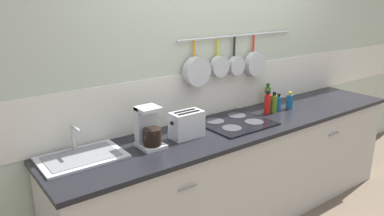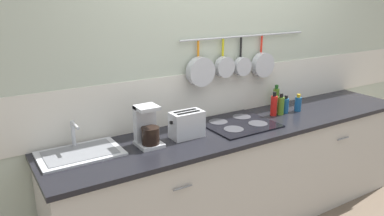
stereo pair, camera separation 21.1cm
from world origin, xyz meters
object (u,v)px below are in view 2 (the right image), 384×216
at_px(coffee_maker, 147,129).
at_px(bottle_sesame_oil, 276,97).
at_px(toaster, 187,124).
at_px(bottle_vinegar, 286,105).
at_px(bottle_cooking_wine, 274,105).
at_px(bottle_hot_sauce, 298,104).
at_px(bottle_dish_soap, 281,105).

height_order(coffee_maker, bottle_sesame_oil, coffee_maker).
relative_size(toaster, bottle_vinegar, 1.63).
bearing_deg(bottle_cooking_wine, bottle_sesame_oil, 42.29).
relative_size(toaster, bottle_hot_sauce, 1.67).
bearing_deg(coffee_maker, bottle_cooking_wine, 0.97).
bearing_deg(coffee_maker, bottle_hot_sauce, -0.05).
distance_m(bottle_cooking_wine, bottle_dish_soap, 0.07).
bearing_deg(toaster, bottle_sesame_oil, 11.57).
bearing_deg(bottle_vinegar, coffee_maker, -179.34).
height_order(coffee_maker, toaster, coffee_maker).
bearing_deg(bottle_sesame_oil, bottle_cooking_wine, -137.71).
height_order(coffee_maker, bottle_hot_sauce, coffee_maker).
bearing_deg(bottle_vinegar, toaster, -178.06).
bearing_deg(coffee_maker, bottle_dish_soap, 0.31).
distance_m(coffee_maker, bottle_dish_soap, 1.28).
height_order(bottle_dish_soap, bottle_sesame_oil, bottle_sesame_oil).
distance_m(toaster, bottle_cooking_wine, 0.90).
height_order(bottle_sesame_oil, bottle_hot_sauce, bottle_sesame_oil).
bearing_deg(coffee_maker, bottle_vinegar, 0.66).
bearing_deg(toaster, bottle_dish_soap, 1.57).
bearing_deg(coffee_maker, bottle_sesame_oil, 8.32).
height_order(toaster, bottle_cooking_wine, bottle_cooking_wine).
bearing_deg(bottle_sesame_oil, toaster, -168.43).
distance_m(bottle_cooking_wine, bottle_sesame_oil, 0.28).
distance_m(toaster, bottle_vinegar, 1.04).
xyz_separation_m(toaster, bottle_vinegar, (1.04, 0.04, -0.03)).
distance_m(bottle_vinegar, bottle_hot_sauce, 0.14).
bearing_deg(bottle_dish_soap, coffee_maker, -179.69).
distance_m(toaster, bottle_sesame_oil, 1.13).
bearing_deg(bottle_sesame_oil, coffee_maker, -171.68).
distance_m(coffee_maker, toaster, 0.31).
distance_m(bottle_cooking_wine, bottle_vinegar, 0.14).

